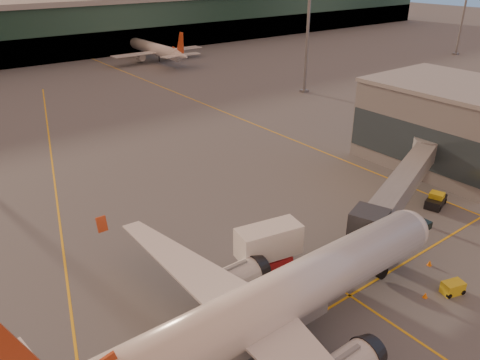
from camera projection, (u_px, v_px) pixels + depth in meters
ground at (357, 351)px, 38.33m from camera, size 600.00×600.00×0.00m
taxi_markings at (76, 186)px, 66.21m from camera, size 100.12×173.00×0.01m
gate_building at (448, 124)px, 71.54m from camera, size 18.40×22.40×12.60m
mast_east_near at (308, 28)px, 106.65m from camera, size 2.40×2.40×25.60m
mast_east_far at (465, 8)px, 150.74m from camera, size 2.40×2.40×25.60m
main_airplane at (263, 309)px, 36.77m from camera, size 42.45×38.12×12.85m
jet_bridge at (407, 179)px, 57.98m from camera, size 28.10×12.71×6.21m
catering_truck at (269, 246)px, 47.18m from camera, size 6.98×4.09×5.09m
gpu_cart at (453, 288)px, 44.77m from camera, size 2.38×1.82×1.23m
pushback_tug at (436, 201)px, 60.61m from camera, size 4.00×2.85×1.86m
cone_nose at (430, 263)px, 48.95m from camera, size 0.50×0.50×0.64m
cone_wing_left at (160, 248)px, 51.63m from camera, size 0.39×0.39×0.50m
cone_fwd at (425, 295)px, 44.30m from camera, size 0.46×0.46×0.58m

